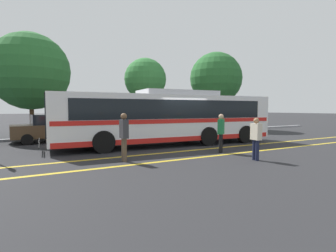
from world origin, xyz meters
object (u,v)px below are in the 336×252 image
Objects in this scene: transit_bus at (168,117)px; pedestrian_1 at (221,131)px; pedestrian_0 at (124,134)px; tree_2 at (145,79)px; parked_car_1 at (50,128)px; pedestrian_2 at (256,136)px; tree_3 at (30,71)px; parked_car_2 at (141,127)px; tree_0 at (216,78)px.

transit_bus is 7.18× the size of pedestrian_1.
tree_2 is (5.67, 10.71, 3.35)m from pedestrian_0.
parked_car_1 is (-5.49, 4.60, -0.73)m from transit_bus.
tree_2 reaches higher than pedestrian_0.
transit_bus is 7.69× the size of pedestrian_2.
transit_bus is at bearing 47.15° from parked_car_1.
tree_3 is (-7.13, 13.07, 3.55)m from pedestrian_2.
parked_car_1 is 1.06× the size of parked_car_2.
tree_2 is at bearing -1.07° from tree_3.
tree_0 is (8.54, 10.81, 3.87)m from pedestrian_1.
tree_3 is (-6.31, 7.73, 2.94)m from transit_bus.
parked_car_1 is at bearing 40.58° from pedestrian_2.
pedestrian_0 reaches higher than parked_car_2.
parked_car_2 is at bearing 1.29° from transit_bus.
parked_car_1 is 0.60× the size of tree_3.
tree_3 is at bearing -166.75° from pedestrian_0.
tree_2 is (2.06, 7.57, 2.85)m from transit_bus.
tree_0 is at bearing -165.34° from pedestrian_1.
pedestrian_1 is 2.01m from pedestrian_2.
pedestrian_1 is 13.62m from tree_3.
pedestrian_2 is 0.26× the size of tree_2.
tree_3 reaches higher than pedestrian_1.
transit_bus is 10.40m from tree_3.
tree_2 is (1.87, 3.42, 3.65)m from parked_car_2.
pedestrian_2 is at bearing 29.51° from parked_car_1.
parked_car_1 is 0.58× the size of tree_0.
transit_bus is at bearing 176.24° from parked_car_2.
transit_bus is 2.03× the size of tree_2.
parked_car_1 is 10.14m from pedestrian_1.
pedestrian_0 is 0.25× the size of tree_3.
tree_0 is (12.98, 10.61, 3.82)m from pedestrian_0.
pedestrian_0 is 12.57m from tree_2.
tree_3 reaches higher than tree_2.
transit_bus is 4.24m from parked_car_2.
pedestrian_0 is 0.24× the size of tree_0.
parked_car_2 is (5.67, -0.45, -0.07)m from parked_car_1.
transit_bus is 1.76× the size of tree_3.
parked_car_1 reaches higher than parked_car_2.
parked_car_1 reaches higher than pedestrian_2.
pedestrian_2 reaches higher than parked_car_2.
pedestrian_1 is 0.24× the size of tree_0.
transit_bus is at bearing -113.14° from pedestrian_1.
pedestrian_1 reaches higher than pedestrian_2.
transit_bus is 4.81m from pedestrian_0.
pedestrian_1 is (6.31, -7.94, 0.19)m from parked_car_1.
tree_0 is (9.37, 7.47, 3.32)m from transit_bus.
transit_bus reaches higher than pedestrian_1.
parked_car_2 is 7.52m from pedestrian_1.
pedestrian_0 is 0.29× the size of tree_2.
pedestrian_0 is (-3.62, -3.13, -0.50)m from transit_bus.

